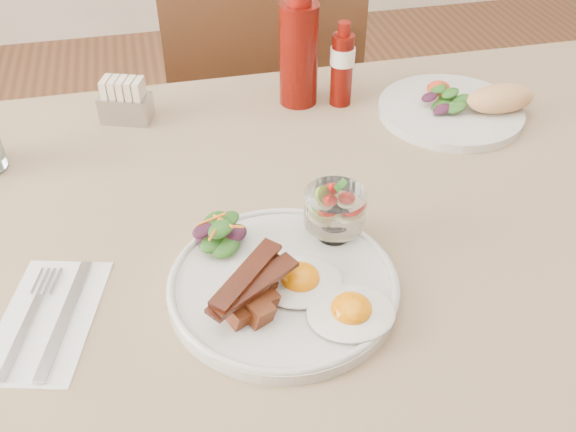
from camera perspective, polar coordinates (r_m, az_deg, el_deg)
The scene contains 12 objects.
table at distance 0.96m, azimuth 4.73°, elevation -3.62°, with size 1.33×0.88×0.75m.
chair_far at distance 1.57m, azimuth -2.61°, elevation 8.79°, with size 0.42×0.42×0.93m.
main_plate at distance 0.78m, azimuth -0.44°, elevation -6.23°, with size 0.28×0.28×0.02m, color silver.
fried_eggs at distance 0.75m, azimuth 3.31°, elevation -7.01°, with size 0.17×0.18×0.03m.
bacon_potato_pile at distance 0.73m, azimuth -3.29°, elevation -6.89°, with size 0.12×0.10×0.05m.
side_salad at distance 0.82m, azimuth -5.99°, elevation -1.66°, with size 0.07×0.07×0.04m.
fruit_cup at distance 0.81m, azimuth 4.18°, elevation 0.66°, with size 0.08×0.08×0.08m.
second_plate at distance 1.15m, azimuth 15.22°, elevation 9.38°, with size 0.26×0.25×0.06m.
ketchup_bottle at distance 1.12m, azimuth 0.97°, elevation 14.31°, with size 0.08×0.08×0.20m.
hot_sauce_bottle at distance 1.13m, azimuth 4.82°, elevation 13.19°, with size 0.05×0.05×0.15m.
sugar_caddy at distance 1.12m, azimuth -14.26°, elevation 9.74°, with size 0.09×0.07×0.08m.
napkin_cutlery at distance 0.80m, azimuth -20.51°, elevation -8.56°, with size 0.15×0.21×0.01m.
Camera 1 is at (-0.24, -0.67, 1.32)m, focal length 40.00 mm.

